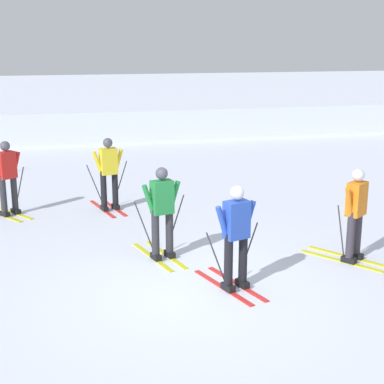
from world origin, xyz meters
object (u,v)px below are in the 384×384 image
(skier_red, at_px, (7,176))
(skier_orange, at_px, (355,213))
(skier_blue, at_px, (236,235))
(skier_yellow, at_px, (109,172))
(skier_green, at_px, (162,211))

(skier_red, xyz_separation_m, skier_orange, (6.18, -4.39, 0.00))
(skier_red, distance_m, skier_orange, 7.58)
(skier_red, bearing_deg, skier_blue, -53.44)
(skier_yellow, distance_m, skier_green, 3.43)
(skier_red, height_order, skier_blue, same)
(skier_red, distance_m, skier_yellow, 2.26)
(skier_green, bearing_deg, skier_red, 129.57)
(skier_red, bearing_deg, skier_orange, -35.41)
(skier_green, height_order, skier_orange, same)
(skier_blue, xyz_separation_m, skier_orange, (2.42, 0.67, 0.00))
(skier_red, bearing_deg, skier_yellow, -2.74)
(skier_orange, bearing_deg, skier_blue, -164.46)
(skier_yellow, xyz_separation_m, skier_blue, (1.50, -4.96, -0.00))
(skier_orange, bearing_deg, skier_green, 164.55)
(skier_green, bearing_deg, skier_blue, -60.96)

